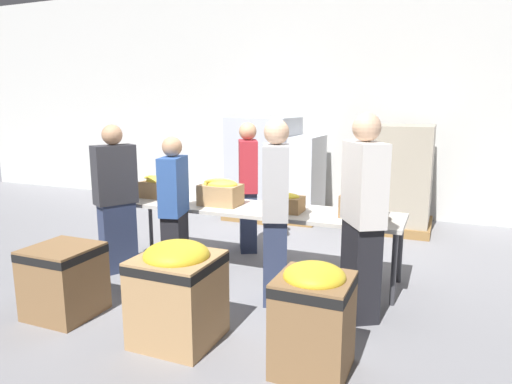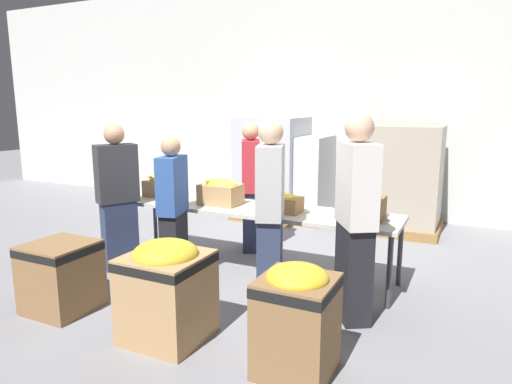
% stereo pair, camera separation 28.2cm
% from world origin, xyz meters
% --- Properties ---
extents(ground_plane, '(30.00, 30.00, 0.00)m').
position_xyz_m(ground_plane, '(0.00, 0.00, 0.00)').
color(ground_plane, gray).
extents(wall_back, '(16.00, 0.08, 4.00)m').
position_xyz_m(wall_back, '(0.00, 3.26, 2.00)').
color(wall_back, silver).
rests_on(wall_back, ground_plane).
extents(sorting_table, '(3.25, 0.73, 0.74)m').
position_xyz_m(sorting_table, '(0.00, 0.00, 0.70)').
color(sorting_table, beige).
rests_on(sorting_table, ground_plane).
extents(banana_box_0, '(0.42, 0.28, 0.28)m').
position_xyz_m(banana_box_0, '(-1.24, 0.06, 0.88)').
color(banana_box_0, tan).
rests_on(banana_box_0, sorting_table).
extents(banana_box_1, '(0.45, 0.31, 0.31)m').
position_xyz_m(banana_box_1, '(-0.36, -0.03, 0.89)').
color(banana_box_1, tan).
rests_on(banana_box_1, sorting_table).
extents(banana_box_2, '(0.39, 0.27, 0.23)m').
position_xyz_m(banana_box_2, '(0.40, -0.05, 0.84)').
color(banana_box_2, '#A37A4C').
rests_on(banana_box_2, sorting_table).
extents(banana_box_3, '(0.44, 0.34, 0.30)m').
position_xyz_m(banana_box_3, '(1.21, 0.03, 0.88)').
color(banana_box_3, olive).
rests_on(banana_box_3, sorting_table).
extents(volunteer_0, '(0.37, 0.51, 1.73)m').
position_xyz_m(volunteer_0, '(0.51, -0.61, 0.86)').
color(volunteer_0, '#2D3856').
rests_on(volunteer_0, ground_plane).
extents(volunteer_1, '(0.41, 0.49, 1.64)m').
position_xyz_m(volunteer_1, '(-1.39, -0.55, 0.82)').
color(volunteer_1, '#2D3856').
rests_on(volunteer_1, ground_plane).
extents(volunteer_2, '(0.39, 0.49, 1.64)m').
position_xyz_m(volunteer_2, '(-0.35, 0.70, 0.81)').
color(volunteer_2, '#2D3856').
rests_on(volunteer_2, ground_plane).
extents(volunteer_3, '(0.45, 0.53, 1.79)m').
position_xyz_m(volunteer_3, '(1.32, -0.65, 0.89)').
color(volunteer_3, black).
rests_on(volunteer_3, ground_plane).
extents(volunteer_4, '(0.30, 0.45, 1.53)m').
position_xyz_m(volunteer_4, '(-0.63, -0.56, 0.76)').
color(volunteer_4, black).
rests_on(volunteer_4, ground_plane).
extents(donation_bin_0, '(0.56, 0.56, 0.63)m').
position_xyz_m(donation_bin_0, '(-1.11, -1.63, 0.34)').
color(donation_bin_0, olive).
rests_on(donation_bin_0, ground_plane).
extents(donation_bin_1, '(0.61, 0.61, 0.82)m').
position_xyz_m(donation_bin_1, '(0.07, -1.63, 0.43)').
color(donation_bin_1, tan).
rests_on(donation_bin_1, ground_plane).
extents(donation_bin_2, '(0.51, 0.51, 0.79)m').
position_xyz_m(donation_bin_2, '(1.17, -1.63, 0.42)').
color(donation_bin_2, olive).
rests_on(donation_bin_2, ground_plane).
extents(pallet_stack_0, '(1.00, 1.00, 1.36)m').
position_xyz_m(pallet_stack_0, '(-0.37, 2.53, 0.67)').
color(pallet_stack_0, olive).
rests_on(pallet_stack_0, ground_plane).
extents(pallet_stack_1, '(1.08, 1.08, 1.65)m').
position_xyz_m(pallet_stack_1, '(-0.82, 2.44, 0.81)').
color(pallet_stack_1, olive).
rests_on(pallet_stack_1, ground_plane).
extents(pallet_stack_2, '(1.04, 1.04, 1.56)m').
position_xyz_m(pallet_stack_2, '(1.30, 2.48, 0.77)').
color(pallet_stack_2, olive).
rests_on(pallet_stack_2, ground_plane).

